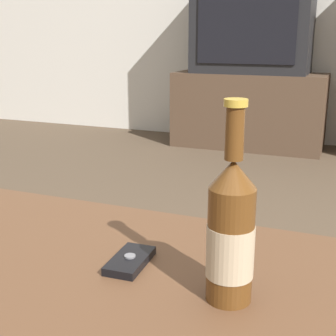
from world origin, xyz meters
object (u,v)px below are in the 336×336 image
object	(u,v)px
beer_bottle	(231,233)
cell_phone	(130,261)
tv_stand	(249,110)
television	(253,24)

from	to	relation	value
beer_bottle	cell_phone	size ratio (longest dim) A/B	2.73
tv_stand	cell_phone	bearing A→B (deg)	-82.12
television	cell_phone	bearing A→B (deg)	-82.10
television	beer_bottle	xyz separation A→B (m)	(0.55, -2.69, -0.35)
television	beer_bottle	distance (m)	2.76
television	cell_phone	world-z (taller)	television
tv_stand	beer_bottle	world-z (taller)	beer_bottle
tv_stand	cell_phone	distance (m)	2.68
beer_bottle	cell_phone	world-z (taller)	beer_bottle
tv_stand	cell_phone	world-z (taller)	tv_stand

